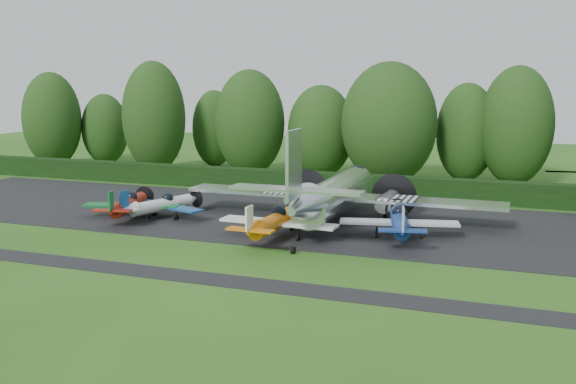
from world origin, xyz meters
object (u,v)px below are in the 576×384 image
(light_plane_white, at_px, (162,205))
(light_plane_blue, at_px, (400,221))
(transport_plane, at_px, (334,194))
(light_plane_orange, at_px, (275,221))
(light_plane_red, at_px, (129,204))

(light_plane_white, bearing_deg, light_plane_blue, -20.36)
(transport_plane, bearing_deg, light_plane_orange, -109.58)
(light_plane_white, height_order, light_plane_blue, light_plane_blue)
(light_plane_red, relative_size, light_plane_blue, 0.93)
(light_plane_white, distance_m, light_plane_blue, 18.14)
(light_plane_orange, bearing_deg, transport_plane, 68.63)
(light_plane_red, height_order, light_plane_blue, light_plane_blue)
(light_plane_white, distance_m, light_plane_orange, 10.98)
(transport_plane, xyz_separation_m, light_plane_blue, (5.44, -3.32, -0.92))
(transport_plane, height_order, light_plane_orange, transport_plane)
(transport_plane, bearing_deg, light_plane_white, -166.78)
(light_plane_red, relative_size, light_plane_orange, 0.91)
(light_plane_blue, bearing_deg, light_plane_red, -165.08)
(light_plane_red, xyz_separation_m, light_plane_orange, (12.70, -2.24, 0.11))
(light_plane_orange, bearing_deg, light_plane_white, 160.81)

